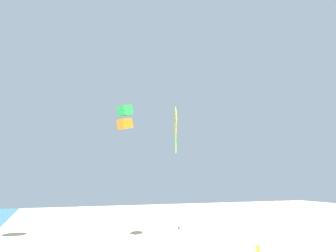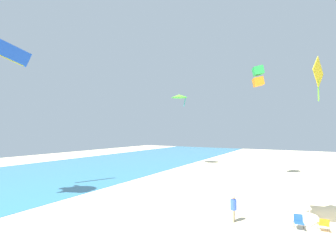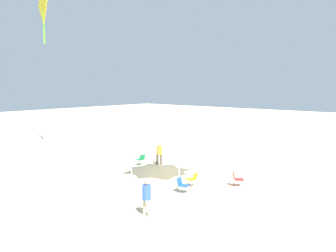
{
  "view_description": "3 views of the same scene",
  "coord_description": "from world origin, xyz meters",
  "px_view_note": "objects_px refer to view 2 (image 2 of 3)",
  "views": [
    {
      "loc": [
        -20.15,
        14.7,
        6.38
      ],
      "look_at": [
        1.24,
        6.64,
        10.32
      ],
      "focal_mm": 33.48,
      "sensor_mm": 36.0,
      "label": 1
    },
    {
      "loc": [
        -19.8,
        2.94,
        5.76
      ],
      "look_at": [
        1.24,
        15.25,
        6.35
      ],
      "focal_mm": 24.73,
      "sensor_mm": 36.0,
      "label": 2
    },
    {
      "loc": [
        -14.92,
        17.24,
        5.77
      ],
      "look_at": [
        -0.67,
        0.55,
        3.13
      ],
      "focal_mm": 36.19,
      "sensor_mm": 36.0,
      "label": 3
    }
  ],
  "objects_px": {
    "folding_chair_left_of_tent": "(324,224)",
    "folding_chair_right_of_tent": "(299,221)",
    "person_kite_handler": "(233,206)",
    "kite_parafoil_blue": "(2,48)",
    "kite_diamond_yellow": "(318,74)",
    "kite_delta_lime": "(179,96)",
    "kite_box_green": "(258,76)",
    "canopy_tent": "(331,178)"
  },
  "relations": [
    {
      "from": "kite_box_green",
      "to": "kite_delta_lime",
      "type": "bearing_deg",
      "value": 48.23
    },
    {
      "from": "person_kite_handler",
      "to": "kite_diamond_yellow",
      "type": "bearing_deg",
      "value": 162.47
    },
    {
      "from": "canopy_tent",
      "to": "folding_chair_left_of_tent",
      "type": "relative_size",
      "value": 4.79
    },
    {
      "from": "folding_chair_right_of_tent",
      "to": "person_kite_handler",
      "type": "distance_m",
      "value": 3.75
    },
    {
      "from": "folding_chair_left_of_tent",
      "to": "kite_delta_lime",
      "type": "height_order",
      "value": "kite_delta_lime"
    },
    {
      "from": "person_kite_handler",
      "to": "kite_diamond_yellow",
      "type": "height_order",
      "value": "kite_diamond_yellow"
    },
    {
      "from": "person_kite_handler",
      "to": "kite_delta_lime",
      "type": "bearing_deg",
      "value": -144.56
    },
    {
      "from": "person_kite_handler",
      "to": "folding_chair_left_of_tent",
      "type": "bearing_deg",
      "value": 102.35
    },
    {
      "from": "canopy_tent",
      "to": "folding_chair_right_of_tent",
      "type": "height_order",
      "value": "canopy_tent"
    },
    {
      "from": "kite_diamond_yellow",
      "to": "kite_parafoil_blue",
      "type": "bearing_deg",
      "value": -32.15
    },
    {
      "from": "folding_chair_left_of_tent",
      "to": "person_kite_handler",
      "type": "xyz_separation_m",
      "value": [
        -1.08,
        4.87,
        0.5
      ]
    },
    {
      "from": "folding_chair_right_of_tent",
      "to": "kite_box_green",
      "type": "distance_m",
      "value": 19.77
    },
    {
      "from": "folding_chair_left_of_tent",
      "to": "person_kite_handler",
      "type": "height_order",
      "value": "person_kite_handler"
    },
    {
      "from": "canopy_tent",
      "to": "kite_box_green",
      "type": "relative_size",
      "value": 1.5
    },
    {
      "from": "kite_parafoil_blue",
      "to": "kite_diamond_yellow",
      "type": "xyz_separation_m",
      "value": [
        21.7,
        -26.67,
        -1.12
      ]
    },
    {
      "from": "kite_parafoil_blue",
      "to": "kite_delta_lime",
      "type": "relative_size",
      "value": 1.6
    },
    {
      "from": "folding_chair_left_of_tent",
      "to": "kite_delta_lime",
      "type": "bearing_deg",
      "value": -50.58
    },
    {
      "from": "folding_chair_left_of_tent",
      "to": "folding_chair_right_of_tent",
      "type": "bearing_deg",
      "value": 5.04
    },
    {
      "from": "kite_delta_lime",
      "to": "kite_diamond_yellow",
      "type": "relative_size",
      "value": 0.56
    },
    {
      "from": "kite_delta_lime",
      "to": "kite_parafoil_blue",
      "type": "bearing_deg",
      "value": 78.57
    },
    {
      "from": "folding_chair_left_of_tent",
      "to": "folding_chair_right_of_tent",
      "type": "relative_size",
      "value": 1.0
    },
    {
      "from": "canopy_tent",
      "to": "kite_box_green",
      "type": "height_order",
      "value": "kite_box_green"
    },
    {
      "from": "folding_chair_right_of_tent",
      "to": "kite_delta_lime",
      "type": "xyz_separation_m",
      "value": [
        19.44,
        18.1,
        11.42
      ]
    },
    {
      "from": "kite_delta_lime",
      "to": "canopy_tent",
      "type": "bearing_deg",
      "value": 143.62
    },
    {
      "from": "folding_chair_left_of_tent",
      "to": "kite_delta_lime",
      "type": "distance_m",
      "value": 29.56
    },
    {
      "from": "folding_chair_left_of_tent",
      "to": "kite_diamond_yellow",
      "type": "relative_size",
      "value": 0.15
    },
    {
      "from": "kite_delta_lime",
      "to": "person_kite_handler",
      "type": "bearing_deg",
      "value": 129.37
    },
    {
      "from": "kite_parafoil_blue",
      "to": "kite_diamond_yellow",
      "type": "relative_size",
      "value": 0.89
    },
    {
      "from": "kite_parafoil_blue",
      "to": "kite_diamond_yellow",
      "type": "distance_m",
      "value": 34.4
    },
    {
      "from": "kite_delta_lime",
      "to": "kite_diamond_yellow",
      "type": "height_order",
      "value": "kite_diamond_yellow"
    },
    {
      "from": "canopy_tent",
      "to": "person_kite_handler",
      "type": "height_order",
      "value": "canopy_tent"
    },
    {
      "from": "kite_parafoil_blue",
      "to": "kite_diamond_yellow",
      "type": "height_order",
      "value": "kite_parafoil_blue"
    },
    {
      "from": "folding_chair_left_of_tent",
      "to": "kite_parafoil_blue",
      "type": "height_order",
      "value": "kite_parafoil_blue"
    },
    {
      "from": "person_kite_handler",
      "to": "kite_parafoil_blue",
      "type": "relative_size",
      "value": 0.35
    },
    {
      "from": "person_kite_handler",
      "to": "kite_delta_lime",
      "type": "height_order",
      "value": "kite_delta_lime"
    },
    {
      "from": "person_kite_handler",
      "to": "kite_box_green",
      "type": "distance_m",
      "value": 19.61
    },
    {
      "from": "person_kite_handler",
      "to": "kite_delta_lime",
      "type": "distance_m",
      "value": 27.2
    },
    {
      "from": "folding_chair_right_of_tent",
      "to": "kite_box_green",
      "type": "height_order",
      "value": "kite_box_green"
    },
    {
      "from": "kite_diamond_yellow",
      "to": "folding_chair_right_of_tent",
      "type": "bearing_deg",
      "value": 12.17
    },
    {
      "from": "folding_chair_right_of_tent",
      "to": "kite_parafoil_blue",
      "type": "bearing_deg",
      "value": -177.93
    },
    {
      "from": "folding_chair_left_of_tent",
      "to": "person_kite_handler",
      "type": "relative_size",
      "value": 0.49
    },
    {
      "from": "canopy_tent",
      "to": "person_kite_handler",
      "type": "xyz_separation_m",
      "value": [
        -3.43,
        5.45,
        -1.77
      ]
    }
  ]
}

